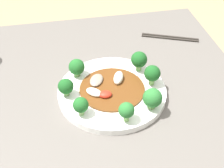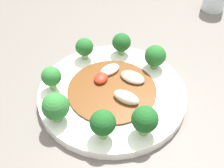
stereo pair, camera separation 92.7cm
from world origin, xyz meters
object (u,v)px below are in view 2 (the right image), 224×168
(broccoli_northwest, at_px, (84,47))
(broccoli_south, at_px, (103,123))
(broccoli_southeast, at_px, (145,120))
(broccoli_southwest, at_px, (56,107))
(broccoli_west, at_px, (51,77))
(plate, at_px, (112,94))
(broccoli_northeast, at_px, (155,56))
(broccoli_north, at_px, (122,43))
(stirfry_center, at_px, (115,87))

(broccoli_northwest, distance_m, broccoli_south, 0.23)
(broccoli_southeast, relative_size, broccoli_south, 1.01)
(broccoli_southwest, bearing_deg, broccoli_west, 112.05)
(plate, bearing_deg, broccoli_northwest, 129.03)
(plate, relative_size, broccoli_northeast, 5.53)
(broccoli_west, relative_size, broccoli_northwest, 1.07)
(broccoli_southeast, distance_m, broccoli_northwest, 0.25)
(broccoli_southeast, height_order, broccoli_southwest, broccoli_southeast)
(broccoli_southwest, xyz_separation_m, broccoli_south, (0.09, -0.03, 0.00))
(plate, xyz_separation_m, broccoli_southwest, (-0.09, -0.09, 0.04))
(broccoli_southeast, bearing_deg, broccoli_northwest, 128.17)
(broccoli_northeast, height_order, broccoli_north, broccoli_northeast)
(broccoli_north, distance_m, stirfry_center, 0.12)
(broccoli_north, bearing_deg, plate, -90.91)
(broccoli_southeast, distance_m, broccoli_west, 0.21)
(plate, bearing_deg, stirfry_center, 50.90)
(broccoli_north, xyz_separation_m, broccoli_northwest, (-0.08, -0.03, 0.00))
(broccoli_northeast, relative_size, broccoli_southwest, 0.92)
(broccoli_north, xyz_separation_m, stirfry_center, (0.00, -0.12, -0.02))
(broccoli_north, distance_m, broccoli_northwest, 0.09)
(broccoli_south, bearing_deg, broccoli_north, 90.04)
(broccoli_southwest, bearing_deg, broccoli_southeast, -2.57)
(broccoli_northeast, relative_size, broccoli_north, 1.06)
(broccoli_northeast, distance_m, broccoli_west, 0.23)
(broccoli_north, bearing_deg, broccoli_west, -131.39)
(broccoli_northeast, relative_size, broccoli_northwest, 1.07)
(broccoli_south, bearing_deg, stirfry_center, 88.46)
(broccoli_west, xyz_separation_m, stirfry_center, (0.13, 0.02, -0.03))
(broccoli_southeast, distance_m, broccoli_southwest, 0.16)
(stirfry_center, bearing_deg, broccoli_west, -171.31)
(broccoli_northeast, xyz_separation_m, broccoli_northwest, (-0.16, 0.01, -0.00))
(broccoli_northeast, distance_m, broccoli_north, 0.09)
(broccoli_west, bearing_deg, stirfry_center, 8.69)
(broccoli_northwest, height_order, broccoli_south, broccoli_south)
(broccoli_northeast, bearing_deg, broccoli_northwest, 177.45)
(plate, distance_m, broccoli_northwest, 0.13)
(broccoli_southeast, bearing_deg, broccoli_northeast, 87.63)
(broccoli_northeast, relative_size, broccoli_west, 1.00)
(plate, bearing_deg, broccoli_southeast, -52.69)
(plate, height_order, broccoli_southwest, broccoli_southwest)
(plate, xyz_separation_m, broccoli_west, (-0.12, -0.01, 0.04))
(broccoli_northeast, height_order, broccoli_west, same)
(broccoli_north, distance_m, broccoli_west, 0.19)
(broccoli_northwest, relative_size, stirfry_center, 0.28)
(broccoli_northwest, bearing_deg, broccoli_west, -111.80)
(broccoli_north, xyz_separation_m, broccoli_southwest, (-0.09, -0.22, 0.00))
(broccoli_southwest, relative_size, stirfry_center, 0.33)
(broccoli_west, bearing_deg, broccoli_southeast, -23.25)
(broccoli_northeast, xyz_separation_m, stirfry_center, (-0.08, -0.08, -0.03))
(broccoli_north, relative_size, broccoli_west, 0.95)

